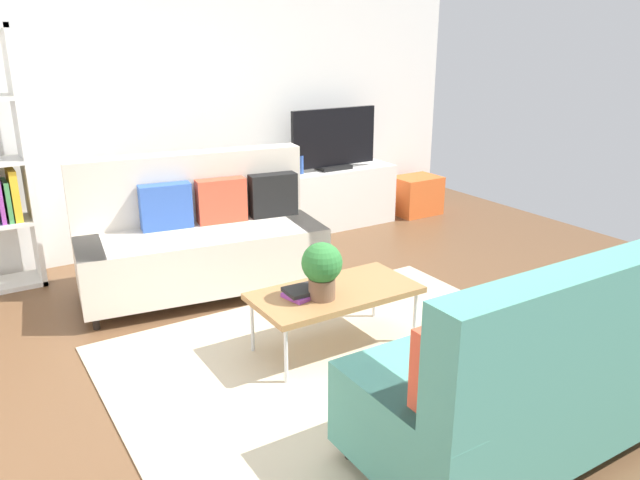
{
  "coord_description": "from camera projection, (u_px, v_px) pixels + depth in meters",
  "views": [
    {
      "loc": [
        -1.98,
        -2.99,
        2.04
      ],
      "look_at": [
        0.18,
        0.49,
        0.65
      ],
      "focal_mm": 34.75,
      "sensor_mm": 36.0,
      "label": 1
    }
  ],
  "objects": [
    {
      "name": "bottle_0",
      "position": [
        301.0,
        165.0,
        6.34
      ],
      "size": [
        0.04,
        0.04,
        0.19
      ],
      "primitive_type": "cylinder",
      "color": "#3359B2",
      "rests_on": "tv_console"
    },
    {
      "name": "coffee_table",
      "position": [
        335.0,
        294.0,
        4.07
      ],
      "size": [
        1.1,
        0.56,
        0.42
      ],
      "color": "#9E7042",
      "rests_on": "ground_plane"
    },
    {
      "name": "wall_far",
      "position": [
        175.0,
        96.0,
        5.84
      ],
      "size": [
        6.4,
        0.12,
        2.9
      ],
      "primitive_type": "cube",
      "color": "white",
      "rests_on": "ground_plane"
    },
    {
      "name": "storage_trunk",
      "position": [
        416.0,
        195.0,
        7.21
      ],
      "size": [
        0.52,
        0.4,
        0.44
      ],
      "primitive_type": "cube",
      "color": "orange",
      "rests_on": "ground_plane"
    },
    {
      "name": "area_rug",
      "position": [
        345.0,
        361.0,
        4.01
      ],
      "size": [
        2.9,
        2.2,
        0.01
      ],
      "primitive_type": "cube",
      "color": "beige",
      "rests_on": "ground_plane"
    },
    {
      "name": "tv",
      "position": [
        334.0,
        140.0,
        6.49
      ],
      "size": [
        1.0,
        0.2,
        0.64
      ],
      "color": "black",
      "rests_on": "tv_console"
    },
    {
      "name": "tv_console",
      "position": [
        332.0,
        198.0,
        6.71
      ],
      "size": [
        1.4,
        0.44,
        0.64
      ],
      "primitive_type": "cube",
      "color": "silver",
      "rests_on": "ground_plane"
    },
    {
      "name": "couch_beige",
      "position": [
        200.0,
        237.0,
        5.01
      ],
      "size": [
        2.0,
        1.09,
        1.1
      ],
      "rotation": [
        0.0,
        0.0,
        3.0
      ],
      "color": "beige",
      "rests_on": "ground_plane"
    },
    {
      "name": "potted_plant",
      "position": [
        322.0,
        268.0,
        3.88
      ],
      "size": [
        0.26,
        0.26,
        0.37
      ],
      "color": "brown",
      "rests_on": "coffee_table"
    },
    {
      "name": "ground_plane",
      "position": [
        336.0,
        359.0,
        4.05
      ],
      "size": [
        7.68,
        7.68,
        0.0
      ],
      "primitive_type": "plane",
      "color": "brown"
    },
    {
      "name": "table_book_1",
      "position": [
        304.0,
        290.0,
        3.97
      ],
      "size": [
        0.25,
        0.19,
        0.03
      ],
      "primitive_type": "cube",
      "rotation": [
        0.0,
        0.0,
        -0.03
      ],
      "color": "#262626",
      "rests_on": "table_book_0"
    },
    {
      "name": "vase_0",
      "position": [
        282.0,
        166.0,
        6.33
      ],
      "size": [
        0.11,
        0.11,
        0.17
      ],
      "primitive_type": "cylinder",
      "color": "silver",
      "rests_on": "tv_console"
    },
    {
      "name": "couch_green",
      "position": [
        541.0,
        371.0,
        3.06
      ],
      "size": [
        1.9,
        0.84,
        1.1
      ],
      "rotation": [
        0.0,
        0.0,
        0.0
      ],
      "color": "teal",
      "rests_on": "ground_plane"
    },
    {
      "name": "table_book_0",
      "position": [
        304.0,
        294.0,
        3.98
      ],
      "size": [
        0.27,
        0.23,
        0.03
      ],
      "primitive_type": "cube",
      "rotation": [
        0.0,
        0.0,
        0.23
      ],
      "color": "purple",
      "rests_on": "coffee_table"
    }
  ]
}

